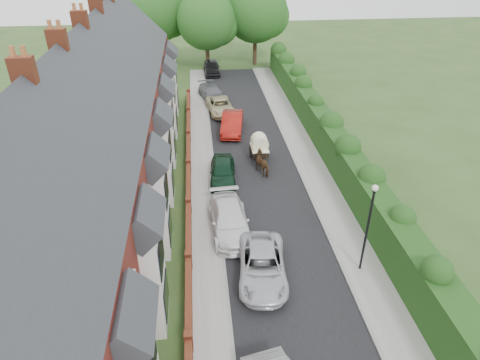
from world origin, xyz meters
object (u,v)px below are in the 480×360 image
Objects in this scene: car_black at (212,67)px; car_silver_b at (262,266)px; car_grey at (212,93)px; car_beige at (220,106)px; horse at (263,163)px; car_red at (232,123)px; lamppost at (369,218)px; car_green at (223,171)px; horse_cart at (259,145)px; car_white at (230,220)px.

car_silver_b is at bearing -89.35° from car_black.
car_silver_b is at bearing -100.00° from car_grey.
horse is (2.31, -11.70, 0.14)m from car_beige.
car_black is (-0.98, 16.80, -0.02)m from car_red.
lamppost is 18.66m from car_red.
car_beige is (0.64, 12.45, -0.07)m from car_green.
horse_cart is at bearing -64.64° from car_red.
car_green is (0.00, 5.75, -0.02)m from car_white.
car_silver_b is at bearing -97.44° from horse_cart.
horse is at bearing -69.08° from car_red.
car_green is at bearing -102.95° from car_grey.
horse_cart is at bearing 67.68° from car_white.
car_silver_b is 1.76× the size of horse_cart.
lamppost is 5.70m from car_silver_b.
horse is (2.95, 0.75, 0.06)m from car_green.
car_silver_b is at bearing -95.61° from car_beige.
lamppost is at bearing -35.17° from car_white.
lamppost is 35.21m from car_black.
car_grey is at bearing 98.83° from car_silver_b.
car_white reaches higher than car_green.
car_silver_b is at bearing 57.39° from horse.
car_green is 24.86m from car_black.
car_white is 7.14m from horse.
car_red is 1.00× the size of car_grey.
car_black is at bearing 102.09° from car_red.
car_red is 7.48m from horse.
car_white reaches higher than car_silver_b.
car_white is 1.14× the size of car_black.
horse is at bearing -86.21° from car_beige.
horse is at bearing -92.01° from car_grey.
car_beige is 11.93m from horse.
car_grey is 1.06× the size of car_black.
car_beige is (-0.74, 4.39, -0.14)m from car_red.
car_grey is 1.70× the size of horse_cart.
car_silver_b is 4.12m from car_white.
car_silver_b reaches higher than car_beige.
horse_cart is at bearing -113.74° from horse.
lamppost reaches higher than car_silver_b.
lamppost is at bearing -74.58° from horse_cart.
lamppost is 1.80× the size of horse_cart.
car_white is 18.22m from car_beige.
horse is (1.58, -7.31, -0.01)m from car_red.
car_beige is at bearing 108.26° from car_red.
car_black is 1.60× the size of horse_cart.
car_red is (1.37, 8.06, 0.07)m from car_green.
car_silver_b is 12.55m from horse_cart.
car_grey is 13.55m from horse_cart.
car_white is (-1.32, 3.90, 0.05)m from car_silver_b.
car_silver_b is at bearing 179.07° from lamppost.
car_red is at bearing -93.15° from car_grey.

